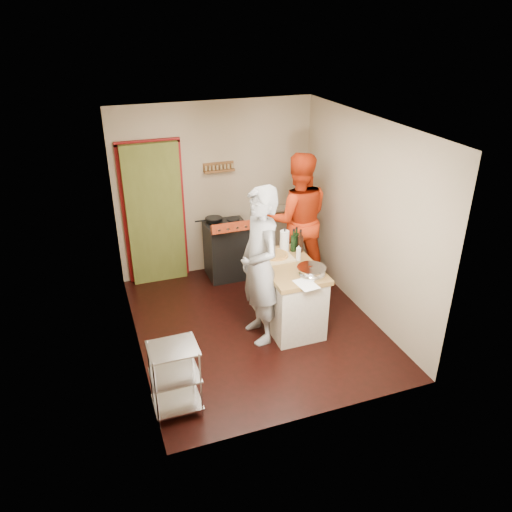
# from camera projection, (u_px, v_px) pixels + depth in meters

# --- Properties ---
(floor) EXTENTS (3.50, 3.50, 0.00)m
(floor) POSITION_uv_depth(u_px,v_px,m) (255.00, 324.00, 6.57)
(floor) COLOR black
(floor) RESTS_ON ground
(back_wall) EXTENTS (3.00, 0.44, 2.60)m
(back_wall) POSITION_uv_depth(u_px,v_px,m) (174.00, 205.00, 7.37)
(back_wall) COLOR gray
(back_wall) RESTS_ON ground
(left_wall) EXTENTS (0.04, 3.50, 2.60)m
(left_wall) POSITION_uv_depth(u_px,v_px,m) (128.00, 252.00, 5.54)
(left_wall) COLOR gray
(left_wall) RESTS_ON ground
(right_wall) EXTENTS (0.04, 3.50, 2.60)m
(right_wall) POSITION_uv_depth(u_px,v_px,m) (364.00, 218.00, 6.45)
(right_wall) COLOR gray
(right_wall) RESTS_ON ground
(ceiling) EXTENTS (3.00, 3.50, 0.02)m
(ceiling) POSITION_uv_depth(u_px,v_px,m) (255.00, 124.00, 5.41)
(ceiling) COLOR white
(ceiling) RESTS_ON back_wall
(stove) EXTENTS (0.60, 0.63, 1.00)m
(stove) POSITION_uv_depth(u_px,v_px,m) (227.00, 249.00, 7.58)
(stove) COLOR black
(stove) RESTS_ON ground
(wire_shelving) EXTENTS (0.48, 0.40, 0.80)m
(wire_shelving) POSITION_uv_depth(u_px,v_px,m) (175.00, 376.00, 4.97)
(wire_shelving) COLOR silver
(wire_shelving) RESTS_ON ground
(island) EXTENTS (0.67, 1.26, 1.17)m
(island) POSITION_uv_depth(u_px,v_px,m) (288.00, 292.00, 6.41)
(island) COLOR beige
(island) RESTS_ON ground
(person_stripe) EXTENTS (0.51, 0.75, 1.98)m
(person_stripe) POSITION_uv_depth(u_px,v_px,m) (260.00, 267.00, 5.91)
(person_stripe) COLOR #B6B6BB
(person_stripe) RESTS_ON ground
(person_red) EXTENTS (1.12, 0.97, 1.97)m
(person_red) POSITION_uv_depth(u_px,v_px,m) (297.00, 219.00, 7.25)
(person_red) COLOR red
(person_red) RESTS_ON ground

